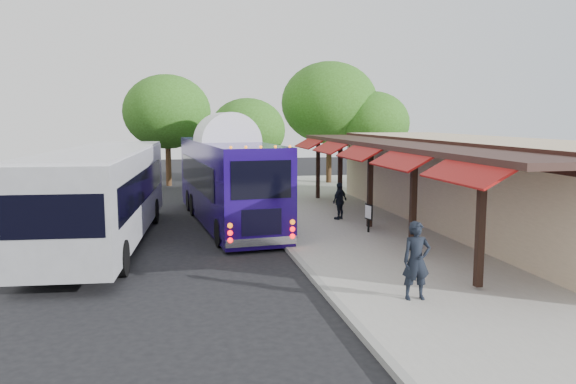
{
  "coord_description": "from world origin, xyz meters",
  "views": [
    {
      "loc": [
        -3.62,
        -16.42,
        4.43
      ],
      "look_at": [
        0.34,
        3.03,
        1.8
      ],
      "focal_mm": 35.0,
      "sensor_mm": 36.0,
      "label": 1
    }
  ],
  "objects": [
    {
      "name": "station_shelter",
      "position": [
        8.38,
        4.0,
        1.85
      ],
      "size": [
        8.15,
        20.0,
        3.6
      ],
      "color": "tan",
      "rests_on": "ground"
    },
    {
      "name": "ped_c",
      "position": [
        3.22,
        6.15,
        0.94
      ],
      "size": [
        0.96,
        0.89,
        1.58
      ],
      "primitive_type": "imported",
      "rotation": [
        0.0,
        0.0,
        3.83
      ],
      "color": "black",
      "rests_on": "sidewalk"
    },
    {
      "name": "sidewalk",
      "position": [
        5.0,
        4.0,
        0.07
      ],
      "size": [
        10.0,
        40.0,
        0.15
      ],
      "primitive_type": "cube",
      "color": "#9E9B93",
      "rests_on": "ground"
    },
    {
      "name": "tree_left",
      "position": [
        0.58,
        15.82,
        3.71
      ],
      "size": [
        4.35,
        4.35,
        5.57
      ],
      "color": "#382314",
      "rests_on": "ground"
    },
    {
      "name": "curb",
      "position": [
        0.05,
        4.0,
        0.07
      ],
      "size": [
        0.2,
        40.0,
        0.16
      ],
      "primitive_type": "cube",
      "color": "gray",
      "rests_on": "ground"
    },
    {
      "name": "ground",
      "position": [
        0.0,
        0.0,
        0.0
      ],
      "size": [
        90.0,
        90.0,
        0.0
      ],
      "primitive_type": "plane",
      "color": "black",
      "rests_on": "ground"
    },
    {
      "name": "ped_d",
      "position": [
        1.18,
        12.9,
        1.1
      ],
      "size": [
        1.35,
        0.95,
        1.9
      ],
      "primitive_type": "imported",
      "rotation": [
        0.0,
        0.0,
        3.35
      ],
      "color": "black",
      "rests_on": "sidewalk"
    },
    {
      "name": "ped_a",
      "position": [
        1.93,
        -4.39,
        1.09
      ],
      "size": [
        0.71,
        0.48,
        1.87
      ],
      "primitive_type": "imported",
      "rotation": [
        0.0,
        0.0,
        -0.05
      ],
      "color": "black",
      "rests_on": "sidewalk"
    },
    {
      "name": "tree_mid",
      "position": [
        6.48,
        19.49,
        5.4
      ],
      "size": [
        6.32,
        6.32,
        8.09
      ],
      "color": "#382314",
      "rests_on": "ground"
    },
    {
      "name": "coach_bus",
      "position": [
        -1.45,
        7.07,
        1.99
      ],
      "size": [
        3.58,
        11.76,
        3.7
      ],
      "rotation": [
        0.0,
        0.0,
        0.1
      ],
      "color": "#1C0862",
      "rests_on": "ground"
    },
    {
      "name": "sign_board",
      "position": [
        3.49,
        3.3,
        0.87
      ],
      "size": [
        0.15,
        0.48,
        1.07
      ],
      "rotation": [
        0.0,
        0.0,
        0.22
      ],
      "color": "black",
      "rests_on": "sidewalk"
    },
    {
      "name": "tree_far",
      "position": [
        -3.98,
        21.01,
        4.81
      ],
      "size": [
        5.64,
        5.64,
        7.22
      ],
      "color": "#382314",
      "rests_on": "ground"
    },
    {
      "name": "ped_b",
      "position": [
        0.6,
        5.44,
        1.05
      ],
      "size": [
        1.07,
        0.98,
        1.79
      ],
      "primitive_type": "imported",
      "rotation": [
        0.0,
        0.0,
        2.72
      ],
      "color": "black",
      "rests_on": "sidewalk"
    },
    {
      "name": "tree_right",
      "position": [
        9.0,
        18.21,
        4.09
      ],
      "size": [
        4.79,
        4.79,
        6.14
      ],
      "color": "#382314",
      "rests_on": "ground"
    },
    {
      "name": "city_bus",
      "position": [
        -6.04,
        3.96,
        1.86
      ],
      "size": [
        3.68,
        12.7,
        3.36
      ],
      "rotation": [
        0.0,
        0.0,
        -0.08
      ],
      "color": "gray",
      "rests_on": "ground"
    }
  ]
}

